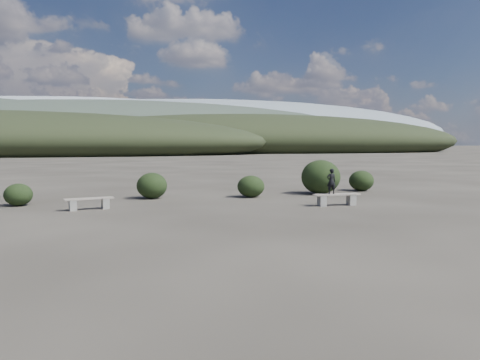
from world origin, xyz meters
name	(u,v)px	position (x,y,z in m)	size (l,w,h in m)	color
ground	(259,238)	(0.00, 0.00, 0.00)	(1200.00, 1200.00, 0.00)	#2C2822
bench_left	(89,203)	(-4.06, 6.06, 0.24)	(1.63, 0.69, 0.40)	slate
bench_right	(337,198)	(4.43, 4.84, 0.26)	(1.72, 0.40, 0.43)	slate
seated_person	(331,181)	(4.21, 4.85, 0.88)	(0.33, 0.22, 0.91)	black
shrub_a	(18,195)	(-6.55, 7.78, 0.40)	(0.97, 0.97, 0.80)	black
shrub_b	(152,186)	(-1.77, 8.81, 0.52)	(1.22, 1.22, 1.05)	black
shrub_c	(251,186)	(2.23, 8.21, 0.45)	(1.13, 1.13, 0.90)	black
shrub_d	(321,177)	(5.56, 8.64, 0.75)	(1.72, 1.72, 1.50)	black
shrub_e	(361,181)	(8.00, 9.40, 0.48)	(1.15, 1.15, 0.96)	black
mountain_ridges	(107,132)	(-7.48, 339.06, 10.84)	(500.00, 400.00, 56.00)	black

